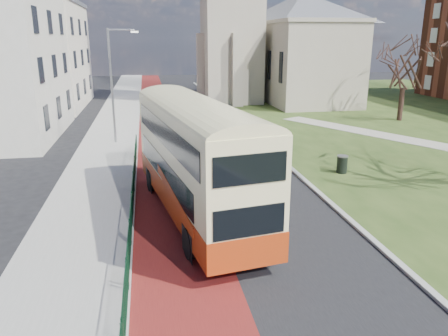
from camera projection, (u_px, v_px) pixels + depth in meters
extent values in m
plane|color=black|center=(213.00, 252.00, 15.84)|extent=(160.00, 160.00, 0.00)
cube|color=black|center=(194.00, 135.00, 34.96)|extent=(9.00, 120.00, 0.01)
cube|color=#591414|center=(160.00, 136.00, 34.51)|extent=(3.40, 120.00, 0.01)
cube|color=gray|center=(111.00, 137.00, 33.86)|extent=(4.00, 120.00, 0.12)
cube|color=#999993|center=(137.00, 136.00, 34.19)|extent=(0.25, 120.00, 0.13)
cube|color=#999993|center=(245.00, 127.00, 37.60)|extent=(0.25, 80.00, 0.13)
cylinder|color=#0D3C24|center=(131.00, 192.00, 18.80)|extent=(0.04, 24.00, 0.04)
cylinder|color=#0D3C24|center=(133.00, 212.00, 19.08)|extent=(0.04, 24.00, 0.04)
cube|color=gray|center=(300.00, 63.00, 53.17)|extent=(9.00, 18.00, 9.00)
cube|color=beige|center=(34.00, 57.00, 47.79)|extent=(10.00, 16.00, 11.00)
cube|color=#565960|center=(28.00, 1.00, 46.15)|extent=(10.30, 16.30, 0.50)
cylinder|color=gray|center=(112.00, 87.00, 30.90)|extent=(0.16, 0.16, 8.00)
cylinder|color=gray|center=(121.00, 30.00, 29.93)|extent=(1.80, 0.10, 0.10)
cube|color=silver|center=(135.00, 32.00, 30.13)|extent=(0.50, 0.18, 0.12)
cube|color=#A2310E|center=(196.00, 193.00, 18.69)|extent=(4.60, 12.01, 1.07)
cube|color=beige|center=(196.00, 146.00, 18.09)|extent=(4.57, 11.95, 3.09)
cube|color=black|center=(163.00, 169.00, 18.23)|extent=(1.63, 9.50, 1.01)
cube|color=black|center=(223.00, 163.00, 19.08)|extent=(1.63, 9.50, 1.01)
cube|color=black|center=(163.00, 133.00, 17.48)|extent=(1.79, 10.42, 0.96)
cube|color=black|center=(226.00, 128.00, 18.34)|extent=(1.79, 10.42, 0.96)
cube|color=black|center=(166.00, 139.00, 23.64)|extent=(2.37, 0.47, 1.12)
cube|color=black|center=(165.00, 110.00, 23.18)|extent=(2.37, 0.47, 0.96)
cube|color=orange|center=(165.00, 98.00, 23.01)|extent=(1.89, 0.41, 0.32)
cylinder|color=black|center=(151.00, 180.00, 22.05)|extent=(0.50, 1.15, 1.11)
cylinder|color=black|center=(198.00, 175.00, 22.84)|extent=(0.50, 1.15, 1.11)
cylinder|color=black|center=(190.00, 243.00, 15.26)|extent=(0.50, 1.15, 1.11)
cylinder|color=black|center=(255.00, 233.00, 16.06)|extent=(0.50, 1.15, 1.11)
cylinder|color=#311E18|center=(401.00, 104.00, 40.66)|extent=(0.54, 0.54, 3.01)
cylinder|color=black|center=(342.00, 165.00, 24.90)|extent=(0.77, 0.77, 0.95)
cylinder|color=gray|center=(343.00, 156.00, 24.76)|extent=(0.83, 0.83, 0.06)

